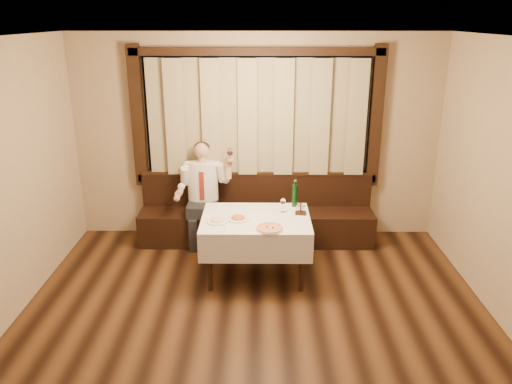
{
  "coord_description": "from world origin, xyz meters",
  "views": [
    {
      "loc": [
        0.05,
        -3.7,
        2.98
      ],
      "look_at": [
        0.0,
        1.9,
        1.0
      ],
      "focal_mm": 35.0,
      "sensor_mm": 36.0,
      "label": 1
    }
  ],
  "objects_px": {
    "pizza": "(270,228)",
    "pasta_red": "(238,217)",
    "dining_table": "(256,226)",
    "green_bottle": "(295,195)",
    "pasta_cream": "(217,219)",
    "cruet_caddy": "(301,211)",
    "seated_man": "(203,186)",
    "banquette": "(257,219)"
  },
  "relations": [
    {
      "from": "pasta_red",
      "to": "green_bottle",
      "type": "relative_size",
      "value": 0.77
    },
    {
      "from": "banquette",
      "to": "pasta_cream",
      "type": "distance_m",
      "value": 1.33
    },
    {
      "from": "pasta_red",
      "to": "cruet_caddy",
      "type": "distance_m",
      "value": 0.75
    },
    {
      "from": "banquette",
      "to": "cruet_caddy",
      "type": "relative_size",
      "value": 23.77
    },
    {
      "from": "pizza",
      "to": "pasta_red",
      "type": "height_order",
      "value": "pasta_red"
    },
    {
      "from": "dining_table",
      "to": "green_bottle",
      "type": "height_order",
      "value": "green_bottle"
    },
    {
      "from": "green_bottle",
      "to": "pasta_red",
      "type": "bearing_deg",
      "value": -147.63
    },
    {
      "from": "dining_table",
      "to": "green_bottle",
      "type": "bearing_deg",
      "value": 37.59
    },
    {
      "from": "green_bottle",
      "to": "pizza",
      "type": "bearing_deg",
      "value": -114.26
    },
    {
      "from": "banquette",
      "to": "seated_man",
      "type": "relative_size",
      "value": 2.27
    },
    {
      "from": "banquette",
      "to": "pasta_red",
      "type": "relative_size",
      "value": 12.28
    },
    {
      "from": "pizza",
      "to": "pasta_cream",
      "type": "xyz_separation_m",
      "value": [
        -0.59,
        0.21,
        0.02
      ]
    },
    {
      "from": "pasta_red",
      "to": "banquette",
      "type": "bearing_deg",
      "value": 79.32
    },
    {
      "from": "pizza",
      "to": "dining_table",
      "type": "bearing_deg",
      "value": 114.0
    },
    {
      "from": "dining_table",
      "to": "seated_man",
      "type": "xyz_separation_m",
      "value": [
        -0.72,
        0.93,
        0.17
      ]
    },
    {
      "from": "dining_table",
      "to": "green_bottle",
      "type": "relative_size",
      "value": 3.75
    },
    {
      "from": "pasta_red",
      "to": "green_bottle",
      "type": "distance_m",
      "value": 0.82
    },
    {
      "from": "dining_table",
      "to": "pizza",
      "type": "relative_size",
      "value": 4.06
    },
    {
      "from": "cruet_caddy",
      "to": "pizza",
      "type": "bearing_deg",
      "value": -120.19
    },
    {
      "from": "banquette",
      "to": "pizza",
      "type": "relative_size",
      "value": 10.23
    },
    {
      "from": "banquette",
      "to": "pasta_red",
      "type": "distance_m",
      "value": 1.21
    },
    {
      "from": "cruet_caddy",
      "to": "seated_man",
      "type": "height_order",
      "value": "seated_man"
    },
    {
      "from": "pasta_red",
      "to": "pasta_cream",
      "type": "bearing_deg",
      "value": -163.17
    },
    {
      "from": "banquette",
      "to": "pizza",
      "type": "height_order",
      "value": "banquette"
    },
    {
      "from": "pizza",
      "to": "green_bottle",
      "type": "relative_size",
      "value": 0.92
    },
    {
      "from": "banquette",
      "to": "pasta_red",
      "type": "height_order",
      "value": "banquette"
    },
    {
      "from": "pasta_cream",
      "to": "seated_man",
      "type": "xyz_separation_m",
      "value": [
        -0.28,
        1.07,
        0.03
      ]
    },
    {
      "from": "pizza",
      "to": "green_bottle",
      "type": "height_order",
      "value": "green_bottle"
    },
    {
      "from": "seated_man",
      "to": "green_bottle",
      "type": "bearing_deg",
      "value": -25.25
    },
    {
      "from": "pizza",
      "to": "green_bottle",
      "type": "bearing_deg",
      "value": 65.74
    },
    {
      "from": "pizza",
      "to": "green_bottle",
      "type": "xyz_separation_m",
      "value": [
        0.32,
        0.72,
        0.13
      ]
    },
    {
      "from": "cruet_caddy",
      "to": "dining_table",
      "type": "bearing_deg",
      "value": -159.89
    },
    {
      "from": "cruet_caddy",
      "to": "seated_man",
      "type": "xyz_separation_m",
      "value": [
        -1.25,
        0.84,
        0.02
      ]
    },
    {
      "from": "pasta_cream",
      "to": "green_bottle",
      "type": "distance_m",
      "value": 1.05
    },
    {
      "from": "banquette",
      "to": "green_bottle",
      "type": "height_order",
      "value": "green_bottle"
    },
    {
      "from": "pasta_red",
      "to": "pasta_cream",
      "type": "xyz_separation_m",
      "value": [
        -0.23,
        -0.07,
        -0.0
      ]
    },
    {
      "from": "cruet_caddy",
      "to": "seated_man",
      "type": "bearing_deg",
      "value": 156.32
    },
    {
      "from": "banquette",
      "to": "dining_table",
      "type": "xyz_separation_m",
      "value": [
        0.0,
        -1.02,
        0.34
      ]
    },
    {
      "from": "dining_table",
      "to": "green_bottle",
      "type": "distance_m",
      "value": 0.65
    },
    {
      "from": "pasta_cream",
      "to": "seated_man",
      "type": "bearing_deg",
      "value": 104.85
    },
    {
      "from": "dining_table",
      "to": "pasta_cream",
      "type": "bearing_deg",
      "value": -162.81
    },
    {
      "from": "banquette",
      "to": "pasta_red",
      "type": "xyz_separation_m",
      "value": [
        -0.21,
        -1.09,
        0.48
      ]
    }
  ]
}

